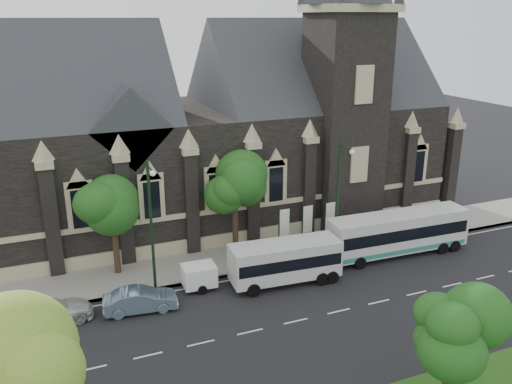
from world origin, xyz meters
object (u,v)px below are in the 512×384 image
tree_park_near (13,380)px  tree_park_east (455,321)px  shuttle_bus (285,260)px  banner_flag_left (282,226)px  tour_coach (398,232)px  tree_walk_right (236,181)px  street_lamp_near (339,193)px  car_far_white (46,313)px  street_lamp_mid (152,220)px  box_trailer (199,276)px  banner_flag_center (306,222)px  tree_walk_left (114,197)px  banner_flag_right (328,219)px  sedan (140,300)px

tree_park_near → tree_park_east: 18.04m
shuttle_bus → tree_park_near: bearing=-136.4°
banner_flag_left → tour_coach: (8.27, -3.36, -0.57)m
tree_walk_right → banner_flag_left: bearing=-29.1°
street_lamp_near → car_far_white: (-20.97, -1.71, -4.32)m
tree_walk_right → shuttle_bus: tree_walk_right is taller
tree_park_east → banner_flag_left: (0.11, 18.32, -2.24)m
street_lamp_mid → box_trailer: (2.78, -0.89, -4.14)m
shuttle_bus → box_trailer: bearing=170.1°
street_lamp_near → box_trailer: street_lamp_near is taller
street_lamp_near → street_lamp_mid: bearing=180.0°
street_lamp_near → banner_flag_center: (-1.71, 1.91, -2.73)m
tree_park_near → street_lamp_mid: size_ratio=0.95×
shuttle_bus → tree_walk_left: bearing=154.1°
shuttle_bus → box_trailer: (-5.77, 1.40, -0.73)m
banner_flag_right → sedan: size_ratio=0.87×
sedan → banner_flag_left: bearing=-64.0°
tree_walk_left → banner_flag_left: tree_walk_left is taller
street_lamp_near → box_trailer: (-11.22, -0.89, -4.14)m
street_lamp_near → tree_walk_right: bearing=151.9°
banner_flag_center → car_far_white: (-19.25, -3.62, -1.59)m
tree_park_near → street_lamp_near: size_ratio=0.95×
tree_walk_right → tree_walk_left: bearing=-179.9°
tree_walk_right → banner_flag_right: tree_walk_right is taller
tree_walk_left → banner_flag_right: tree_walk_left is taller
banner_flag_center → sedan: bearing=-163.1°
shuttle_bus → sedan: size_ratio=1.70×
street_lamp_mid → tour_coach: street_lamp_mid is taller
street_lamp_mid → tree_park_east: bearing=-58.2°
tree_walk_right → street_lamp_mid: size_ratio=0.87×
tree_park_east → banner_flag_center: (2.11, 18.32, -2.24)m
tree_walk_right → tree_walk_left: tree_walk_right is taller
banner_flag_center → tree_park_near: bearing=-138.5°
box_trailer → car_far_white: size_ratio=0.59×
tree_park_east → shuttle_bus: (-1.63, 14.12, -2.92)m
street_lamp_near → car_far_white: bearing=-175.3°
tree_park_near → banner_flag_right: (22.06, 17.77, -4.03)m
tour_coach → tree_walk_right: bearing=157.7°
banner_flag_left → tree_park_east: bearing=-90.3°
street_lamp_mid → banner_flag_left: 10.81m
box_trailer → tree_park_near: bearing=-122.7°
tree_walk_left → sedan: bearing=-86.6°
tree_park_east → box_trailer: (-7.40, 15.52, -3.65)m
banner_flag_right → banner_flag_center: bearing=180.0°
tree_walk_right → box_trailer: (-4.44, -4.51, -4.85)m
banner_flag_right → tour_coach: banner_flag_right is taller
tree_walk_right → street_lamp_near: street_lamp_near is taller
banner_flag_right → tree_park_near: bearing=-141.1°
tree_park_near → banner_flag_center: (20.06, 17.77, -4.03)m
car_far_white → tour_coach: bearing=-97.3°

